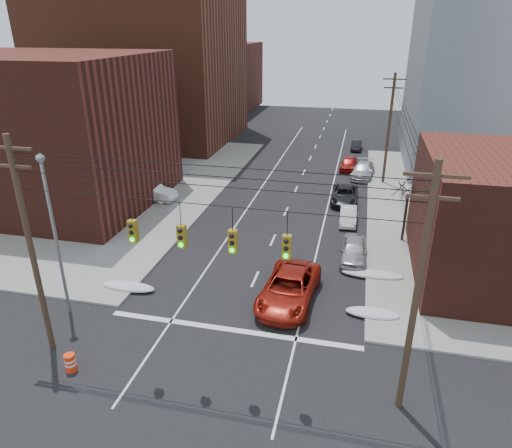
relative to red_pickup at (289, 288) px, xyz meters
The scene contains 27 objects.
ground 10.33m from the red_pickup, 104.22° to the right, with size 160.00×160.00×0.00m, color black.
sidewalk_nw 34.09m from the red_pickup, 150.03° to the left, with size 40.00×40.00×0.15m, color gray.
building_brick_tall 48.46m from the red_pickup, 124.90° to the left, with size 24.00×20.00×30.00m, color brown.
building_brick_near 27.89m from the red_pickup, 153.88° to the left, with size 20.00×16.00×13.00m, color #4F2117.
building_brick_far 70.28m from the red_pickup, 114.02° to the left, with size 22.00×18.00×12.00m, color #4F2117.
building_glass 64.55m from the red_pickup, 70.32° to the left, with size 20.00×18.00×22.00m, color gray.
utility_pole_left 13.94m from the red_pickup, 147.69° to the right, with size 2.20×0.28×11.00m.
utility_pole_right 10.41m from the red_pickup, 49.43° to the right, with size 2.20×0.28×11.00m.
utility_pole_far 25.24m from the red_pickup, 76.04° to the left, with size 2.20×0.28×11.00m.
traffic_signals 9.72m from the red_pickup, 109.15° to the right, with size 17.00×0.42×2.02m.
street_light 13.50m from the red_pickup, 161.71° to the right, with size 0.44×0.44×9.32m.
bare_tree 12.34m from the red_pickup, 54.85° to the left, with size 2.09×2.20×4.93m.
snow_nw 10.00m from the red_pickup, behind, with size 3.50×1.08×0.42m, color silver.
snow_ne 4.94m from the red_pickup, ahead, with size 3.00×1.08×0.42m, color silver.
snow_east_far 6.35m from the red_pickup, 39.56° to the left, with size 4.00×1.08×0.42m, color silver.
red_pickup is the anchor object (origin of this frame).
parked_car_a 7.10m from the red_pickup, 59.73° to the left, with size 1.81×4.49×1.53m, color #ADAEB2.
parked_car_b 13.08m from the red_pickup, 77.18° to the left, with size 1.33×3.80×1.25m, color white.
parked_car_c 17.70m from the red_pickup, 82.38° to the left, with size 2.38×5.15×1.43m, color black.
parked_car_d 26.00m from the red_pickup, 81.44° to the left, with size 2.14×5.27×1.53m, color #B2B3B8.
parked_car_e 28.13m from the red_pickup, 85.37° to the left, with size 1.73×4.30×1.46m, color maroon.
parked_car_f 37.66m from the red_pickup, 85.67° to the left, with size 1.29×3.70×1.22m, color black.
lot_car_a 20.44m from the red_pickup, 137.81° to the left, with size 1.68×4.80×1.58m, color white.
lot_car_b 22.67m from the red_pickup, 142.63° to the left, with size 2.63×5.69×1.58m, color silver.
lot_car_c 23.58m from the red_pickup, 158.07° to the left, with size 1.88×4.64×1.35m, color black.
lot_car_d 26.57m from the red_pickup, 146.44° to the left, with size 1.56×3.87×1.32m, color #B0B0B5.
construction_barrel 12.29m from the red_pickup, 137.86° to the right, with size 0.66×0.66×0.92m.
Camera 1 is at (5.86, -12.95, 15.14)m, focal length 32.00 mm.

